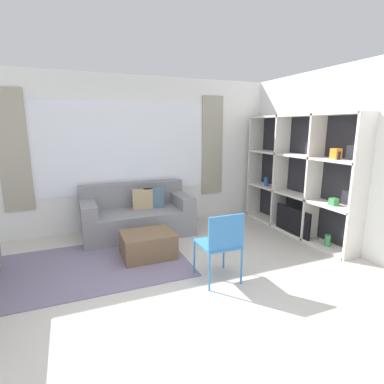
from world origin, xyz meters
name	(u,v)px	position (x,y,z in m)	size (l,w,h in m)	color
ground_plane	(181,310)	(0.00, 0.00, 0.00)	(16.00, 16.00, 0.00)	beige
wall_back	(124,153)	(0.00, 2.87, 1.36)	(6.82, 0.11, 2.70)	white
wall_right	(308,155)	(2.84, 1.42, 1.35)	(0.07, 4.04, 2.70)	white
area_rug	(80,268)	(-0.91, 1.38, 0.01)	(2.79, 1.61, 0.01)	slate
shelving_unit	(298,177)	(2.68, 1.42, 0.98)	(0.34, 2.48, 2.02)	#232328
couch_main	(138,216)	(0.09, 2.39, 0.32)	(1.82, 0.89, 0.85)	gray
ottoman	(148,245)	(0.01, 1.38, 0.18)	(0.72, 0.57, 0.36)	brown
folding_chair	(221,241)	(0.64, 0.36, 0.52)	(0.44, 0.46, 0.86)	#3375B7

